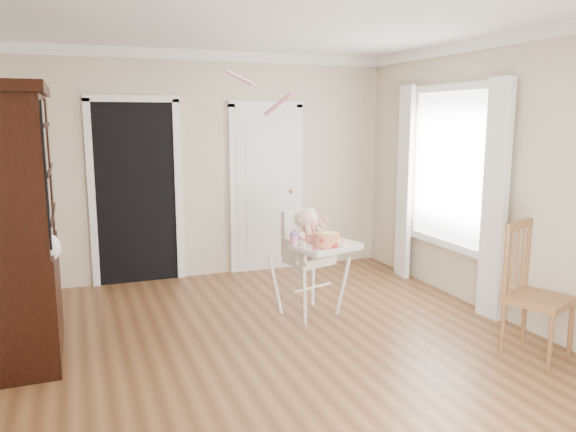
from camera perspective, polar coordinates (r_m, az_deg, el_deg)
name	(u,v)px	position (r m, az deg, el deg)	size (l,w,h in m)	color
floor	(284,349)	(4.86, -0.46, -13.37)	(5.00, 5.00, 0.00)	brown
ceiling	(283,15)	(4.53, -0.51, 19.79)	(5.00, 5.00, 0.00)	white
wall_back	(211,166)	(6.89, -7.82, 5.07)	(4.50, 4.50, 0.00)	beige
wall_right	(506,180)	(5.69, 21.30, 3.47)	(5.00, 5.00, 0.00)	beige
crown_molding	(283,23)	(4.52, -0.51, 19.04)	(4.50, 5.00, 0.12)	white
doorway	(136,189)	(6.75, -15.20, 2.66)	(1.06, 0.05, 2.22)	black
closet_door	(267,190)	(7.09, -2.19, 2.65)	(0.96, 0.09, 2.13)	white
window_right	(447,178)	(6.26, 15.87, 3.72)	(0.13, 1.84, 2.30)	white
high_chair	(310,251)	(5.48, 2.21, -3.53)	(0.78, 0.88, 1.05)	white
baby	(308,234)	(5.46, 2.06, -1.84)	(0.35, 0.26, 0.49)	beige
cake	(327,240)	(5.26, 4.03, -2.44)	(0.30, 0.30, 0.14)	silver
sippy_cup	(294,239)	(5.23, 0.64, -2.38)	(0.08, 0.08, 0.19)	pink
china_cabinet	(20,224)	(4.94, -25.56, -0.75)	(0.58, 1.29, 2.18)	black
dining_chair	(535,295)	(5.00, 23.77, -7.35)	(0.58, 0.58, 1.10)	brown
streamer	(240,78)	(4.47, -4.95, 13.82)	(0.03, 0.50, 0.02)	pink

